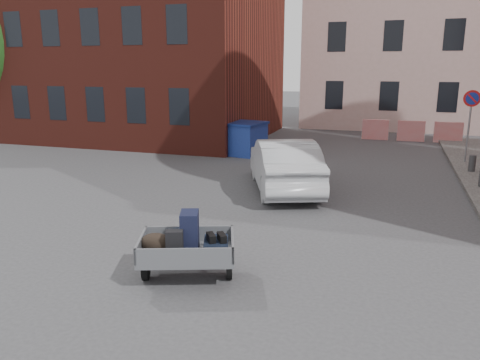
% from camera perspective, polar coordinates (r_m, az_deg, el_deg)
% --- Properties ---
extents(ground, '(120.00, 120.00, 0.00)m').
position_cam_1_polar(ground, '(10.67, -1.26, -6.04)').
color(ground, '#38383A').
rests_on(ground, ground).
extents(building_pink, '(16.00, 8.00, 14.00)m').
position_cam_1_polar(building_pink, '(31.76, 24.23, 18.69)').
color(building_pink, '#C3A096').
rests_on(building_pink, ground).
extents(far_building, '(6.00, 6.00, 8.00)m').
position_cam_1_polar(far_building, '(39.19, -18.92, 13.55)').
color(far_building, maroon).
rests_on(far_building, ground).
extents(no_parking_sign, '(0.60, 0.09, 2.65)m').
position_cam_1_polar(no_parking_sign, '(19.20, 26.30, 7.54)').
color(no_parking_sign, gray).
rests_on(no_parking_sign, sidewalk).
extents(barriers, '(4.70, 0.18, 1.00)m').
position_cam_1_polar(barriers, '(24.67, 20.12, 5.63)').
color(barriers, red).
rests_on(barriers, ground).
extents(trailer, '(1.88, 1.98, 1.20)m').
position_cam_1_polar(trailer, '(8.13, -6.56, -8.01)').
color(trailer, black).
rests_on(trailer, ground).
extents(dumpster, '(3.51, 2.30, 1.36)m').
position_cam_1_polar(dumpster, '(20.02, -1.61, 5.30)').
color(dumpster, navy).
rests_on(dumpster, ground).
extents(silver_car, '(3.25, 4.95, 1.54)m').
position_cam_1_polar(silver_car, '(13.94, 5.37, 1.91)').
color(silver_car, '#B3B6BB').
rests_on(silver_car, ground).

